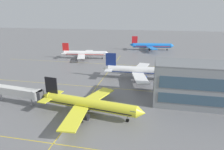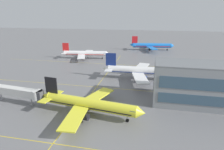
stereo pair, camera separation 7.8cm
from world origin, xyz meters
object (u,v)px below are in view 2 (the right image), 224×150
(airliner_second_row, at_px, (142,71))
(airliner_far_left_stand, at_px, (151,46))
(airliner_front_gate, at_px, (89,104))
(jet_bridge, at_px, (21,92))
(airliner_third_row, at_px, (85,53))

(airliner_second_row, distance_m, airliner_far_left_stand, 74.24)
(airliner_front_gate, relative_size, jet_bridge, 1.62)
(airliner_third_row, distance_m, airliner_far_left_stand, 58.73)
(airliner_front_gate, relative_size, airliner_third_row, 1.03)
(airliner_second_row, relative_size, jet_bridge, 1.81)
(airliner_second_row, bearing_deg, airliner_front_gate, -110.53)
(airliner_third_row, height_order, airliner_far_left_stand, airliner_far_left_stand)
(airliner_second_row, height_order, jet_bridge, airliner_second_row)
(airliner_third_row, bearing_deg, airliner_front_gate, -69.71)
(airliner_far_left_stand, bearing_deg, airliner_front_gate, -98.73)
(airliner_front_gate, height_order, jet_bridge, airliner_front_gate)
(airliner_second_row, xyz_separation_m, jet_bridge, (-38.97, -33.85, -0.00))
(airliner_front_gate, distance_m, jet_bridge, 25.39)
(airliner_front_gate, distance_m, airliner_far_left_stand, 112.18)
(airliner_front_gate, bearing_deg, airliner_third_row, 110.29)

